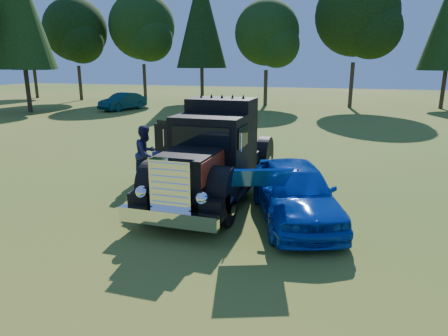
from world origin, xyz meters
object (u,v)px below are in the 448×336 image
spectator_near (159,177)px  distant_teal_car (123,102)px  spectator_far (146,153)px  diamond_t_truck (213,157)px  hotrod_coupe (295,191)px

spectator_near → distant_teal_car: spectator_near is taller
spectator_far → distant_teal_car: bearing=43.9°
spectator_near → spectator_far: (-1.44, 1.91, 0.20)m
spectator_near → distant_teal_car: bearing=36.9°
diamond_t_truck → spectator_far: bearing=161.1°
diamond_t_truck → hotrod_coupe: (2.67, -1.14, -0.48)m
spectator_far → spectator_near: bearing=-132.3°
hotrod_coupe → spectator_near: bearing=177.2°
diamond_t_truck → spectator_far: size_ratio=3.60×
diamond_t_truck → distant_teal_car: size_ratio=1.57×
distant_teal_car → diamond_t_truck: bearing=-38.2°
diamond_t_truck → spectator_near: bearing=-146.0°
hotrod_coupe → distant_teal_car: 27.99m
diamond_t_truck → spectator_near: (-1.39, -0.94, -0.49)m
hotrod_coupe → spectator_far: (-5.51, 2.11, 0.20)m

